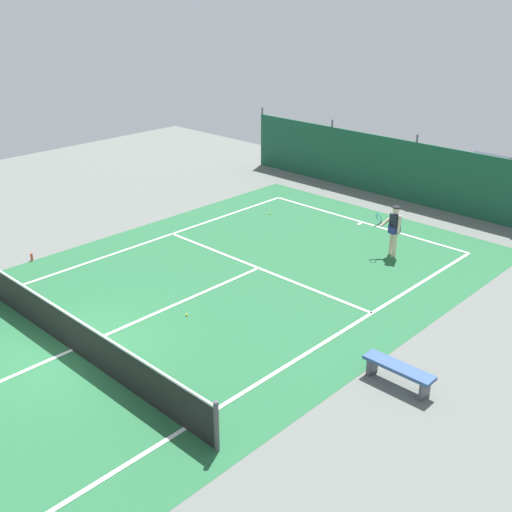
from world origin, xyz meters
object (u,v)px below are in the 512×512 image
object	(u,v)px
tennis_net	(70,331)
tennis_ball_midcourt	(187,315)
water_bottle	(32,257)
tennis_ball_near_player	(270,213)
parked_car	(480,179)
courtside_bench	(398,370)
tennis_player	(394,227)

from	to	relation	value
tennis_net	tennis_ball_midcourt	world-z (taller)	tennis_net
tennis_net	water_bottle	bearing A→B (deg)	160.80
tennis_ball_near_player	parked_car	size ratio (longest dim) A/B	0.02
tennis_net	tennis_ball_midcourt	size ratio (longest dim) A/B	153.33
parked_car	courtside_bench	size ratio (longest dim) A/B	2.63
courtside_bench	tennis_ball_midcourt	bearing A→B (deg)	-168.55
water_bottle	courtside_bench	bearing A→B (deg)	10.33
parked_car	water_bottle	world-z (taller)	parked_car
parked_car	water_bottle	distance (m)	17.05
tennis_net	courtside_bench	xyz separation A→B (m)	(6.31, 4.09, -0.14)
tennis_ball_midcourt	tennis_player	bearing A→B (deg)	76.56
courtside_bench	tennis_player	bearing A→B (deg)	123.36
tennis_ball_midcourt	parked_car	world-z (taller)	parked_car
tennis_ball_near_player	water_bottle	world-z (taller)	water_bottle
tennis_ball_near_player	tennis_player	bearing A→B (deg)	-1.73
tennis_player	parked_car	size ratio (longest dim) A/B	0.39
courtside_bench	water_bottle	size ratio (longest dim) A/B	6.67
tennis_player	water_bottle	distance (m)	11.38
parked_car	courtside_bench	xyz separation A→B (m)	(4.53, -13.22, -0.46)
tennis_player	water_bottle	size ratio (longest dim) A/B	6.83
courtside_bench	parked_car	bearing A→B (deg)	108.92
tennis_ball_midcourt	water_bottle	world-z (taller)	water_bottle
tennis_ball_near_player	water_bottle	xyz separation A→B (m)	(-2.50, -8.29, 0.09)
tennis_ball_midcourt	parked_car	bearing A→B (deg)	85.63
tennis_net	courtside_bench	bearing A→B (deg)	32.96
parked_car	water_bottle	bearing A→B (deg)	-115.12
tennis_net	tennis_ball_midcourt	bearing A→B (deg)	76.98
parked_car	courtside_bench	world-z (taller)	parked_car
tennis_player	tennis_ball_near_player	xyz separation A→B (m)	(-5.43, 0.16, -0.93)
tennis_net	water_bottle	size ratio (longest dim) A/B	42.17
tennis_ball_near_player	courtside_bench	xyz separation A→B (m)	(9.36, -6.13, 0.34)
tennis_ball_near_player	parked_car	world-z (taller)	parked_car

